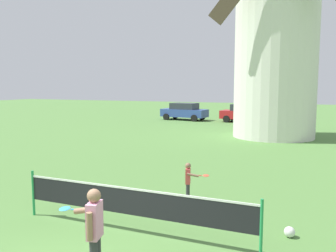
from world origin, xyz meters
The scene contains 7 objects.
windmill centered at (0.99, 17.76, 7.17)m, with size 7.86×5.58×14.31m.
tennis_net centered at (-0.14, 1.88, 0.69)m, with size 5.46×0.06×1.10m.
player_near centered at (0.14, 0.12, 0.84)m, with size 0.87×0.49×1.49m.
player_far centered at (0.27, 4.38, 0.60)m, with size 0.72×0.34×1.05m.
stray_ball centered at (2.99, 2.98, 0.11)m, with size 0.23×0.23×0.23m, color silver.
parked_car_blue centered at (-7.80, 25.74, 0.81)m, with size 4.37×2.28×1.56m.
parked_car_red centered at (-2.16, 25.74, 0.81)m, with size 4.40×2.29×1.56m.
Camera 1 is at (3.39, -4.42, 3.13)m, focal length 37.43 mm.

